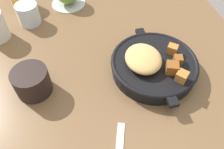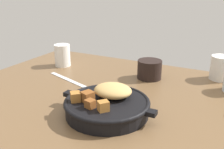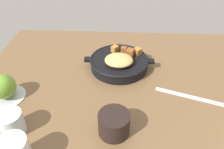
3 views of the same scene
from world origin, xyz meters
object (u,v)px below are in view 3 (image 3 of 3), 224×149
Objects in this scene: cast_iron_skillet at (119,62)px; red_apple at (3,87)px; butter_knife at (189,96)px; water_glass_short at (11,123)px; coffee_mug_dark at (114,124)px.

red_apple reaches higher than cast_iron_skillet.
butter_knife is (-61.47, -3.43, -4.55)cm from red_apple.
cast_iron_skillet is 3.31× the size of red_apple.
butter_knife is 55.96cm from water_glass_short.
coffee_mug_dark reaches higher than butter_knife.
cast_iron_skillet reaches higher than water_glass_short.
red_apple is 0.93× the size of coffee_mug_dark.
butter_knife is 29.46cm from coffee_mug_dark.
water_glass_short is at bearing 121.53° from red_apple.
red_apple is (37.34, 18.93, 1.90)cm from cast_iron_skillet.
butter_knife is 3.25× the size of water_glass_short.
butter_knife is 2.57× the size of coffee_mug_dark.
red_apple is 1.18× the size of water_glass_short.
red_apple reaches higher than butter_knife.
red_apple is 61.73cm from butter_knife.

